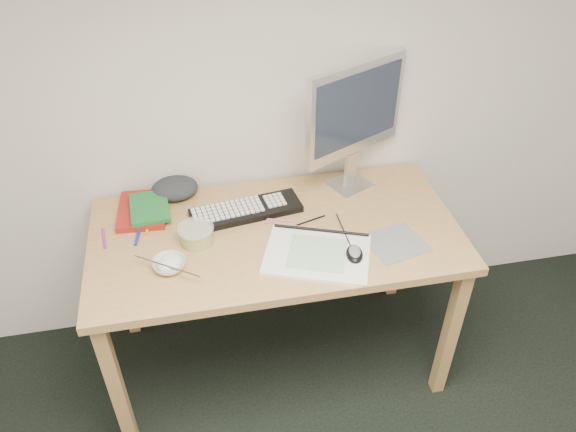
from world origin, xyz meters
name	(u,v)px	position (x,y,z in m)	size (l,w,h in m)	color
desk	(276,248)	(-0.23, 1.43, 0.67)	(1.40, 0.70, 0.75)	tan
mousepad	(396,243)	(0.19, 1.28, 0.75)	(0.20, 0.18, 0.00)	gray
sketchpad	(317,254)	(-0.11, 1.27, 0.76)	(0.37, 0.27, 0.01)	white
keyboard	(246,211)	(-0.33, 1.56, 0.76)	(0.44, 0.14, 0.03)	black
monitor	(355,113)	(0.13, 1.67, 1.09)	(0.43, 0.23, 0.54)	silver
mouse	(355,252)	(0.02, 1.23, 0.78)	(0.06, 0.10, 0.03)	black
rice_bowl	(169,265)	(-0.63, 1.30, 0.77)	(0.12, 0.12, 0.04)	white
chopsticks	(167,266)	(-0.64, 1.27, 0.79)	(0.02, 0.02, 0.26)	silver
fruit_tub	(196,235)	(-0.53, 1.43, 0.78)	(0.13, 0.13, 0.07)	#EDCC53
book_red	(143,210)	(-0.73, 1.65, 0.76)	(0.18, 0.25, 0.02)	maroon
book_green	(150,208)	(-0.70, 1.63, 0.78)	(0.15, 0.20, 0.02)	#19672B
cloth_lump	(175,188)	(-0.59, 1.75, 0.78)	(0.16, 0.13, 0.07)	#2A2B32
pencil_pink	(268,219)	(-0.25, 1.51, 0.75)	(0.01, 0.01, 0.18)	#D56A9C
pencil_tan	(286,225)	(-0.18, 1.46, 0.75)	(0.01, 0.01, 0.19)	tan
pencil_black	(307,222)	(-0.10, 1.46, 0.75)	(0.01, 0.01, 0.16)	black
marker_blue	(138,233)	(-0.74, 1.51, 0.76)	(0.01, 0.01, 0.13)	#1D249D
marker_orange	(148,223)	(-0.71, 1.57, 0.76)	(0.01, 0.01, 0.13)	orange
marker_purple	(104,238)	(-0.87, 1.51, 0.76)	(0.01, 0.01, 0.12)	purple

